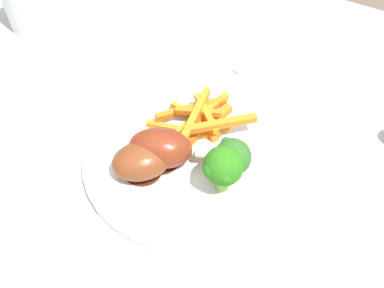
{
  "coord_description": "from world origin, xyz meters",
  "views": [
    {
      "loc": [
        0.18,
        -0.36,
        1.22
      ],
      "look_at": [
        0.0,
        -0.03,
        0.77
      ],
      "focal_mm": 41.91,
      "sensor_mm": 36.0,
      "label": 1
    }
  ],
  "objects_px": {
    "dining_table": "(201,182)",
    "broccoli_floret_front": "(225,166)",
    "chicken_drumstick_near": "(163,149)",
    "carrot_fries_pile": "(201,119)",
    "chicken_drumstick_far": "(145,160)",
    "fork": "(275,47)",
    "dinner_plate": "(192,156)",
    "broccoli_floret_middle": "(232,157)"
  },
  "relations": [
    {
      "from": "broccoli_floret_middle",
      "to": "chicken_drumstick_near",
      "type": "height_order",
      "value": "broccoli_floret_middle"
    },
    {
      "from": "broccoli_floret_middle",
      "to": "fork",
      "type": "height_order",
      "value": "broccoli_floret_middle"
    },
    {
      "from": "dinner_plate",
      "to": "broccoli_floret_middle",
      "type": "xyz_separation_m",
      "value": [
        0.06,
        -0.01,
        0.04
      ]
    },
    {
      "from": "broccoli_floret_front",
      "to": "chicken_drumstick_near",
      "type": "height_order",
      "value": "broccoli_floret_front"
    },
    {
      "from": "broccoli_floret_front",
      "to": "carrot_fries_pile",
      "type": "height_order",
      "value": "broccoli_floret_front"
    },
    {
      "from": "dinner_plate",
      "to": "broccoli_floret_front",
      "type": "height_order",
      "value": "broccoli_floret_front"
    },
    {
      "from": "dinner_plate",
      "to": "carrot_fries_pile",
      "type": "bearing_deg",
      "value": 105.46
    },
    {
      "from": "broccoli_floret_front",
      "to": "chicken_drumstick_near",
      "type": "distance_m",
      "value": 0.09
    },
    {
      "from": "fork",
      "to": "chicken_drumstick_far",
      "type": "bearing_deg",
      "value": -168.95
    },
    {
      "from": "broccoli_floret_front",
      "to": "chicken_drumstick_near",
      "type": "relative_size",
      "value": 0.51
    },
    {
      "from": "dining_table",
      "to": "broccoli_floret_middle",
      "type": "xyz_separation_m",
      "value": [
        0.06,
        -0.04,
        0.15
      ]
    },
    {
      "from": "broccoli_floret_front",
      "to": "chicken_drumstick_far",
      "type": "relative_size",
      "value": 0.59
    },
    {
      "from": "broccoli_floret_front",
      "to": "chicken_drumstick_far",
      "type": "xyz_separation_m",
      "value": [
        -0.1,
        -0.03,
        -0.02
      ]
    },
    {
      "from": "dinner_plate",
      "to": "fork",
      "type": "distance_m",
      "value": 0.28
    },
    {
      "from": "broccoli_floret_middle",
      "to": "chicken_drumstick_far",
      "type": "distance_m",
      "value": 0.11
    },
    {
      "from": "dining_table",
      "to": "chicken_drumstick_far",
      "type": "height_order",
      "value": "chicken_drumstick_far"
    },
    {
      "from": "dining_table",
      "to": "carrot_fries_pile",
      "type": "bearing_deg",
      "value": 124.24
    },
    {
      "from": "dinner_plate",
      "to": "broccoli_floret_front",
      "type": "xyz_separation_m",
      "value": [
        0.06,
        -0.03,
        0.05
      ]
    },
    {
      "from": "carrot_fries_pile",
      "to": "chicken_drumstick_far",
      "type": "height_order",
      "value": "chicken_drumstick_far"
    },
    {
      "from": "chicken_drumstick_near",
      "to": "fork",
      "type": "bearing_deg",
      "value": 83.1
    },
    {
      "from": "fork",
      "to": "broccoli_floret_front",
      "type": "bearing_deg",
      "value": -151.06
    },
    {
      "from": "dining_table",
      "to": "fork",
      "type": "xyz_separation_m",
      "value": [
        0.01,
        0.24,
        0.1
      ]
    },
    {
      "from": "dining_table",
      "to": "dinner_plate",
      "type": "bearing_deg",
      "value": -85.32
    },
    {
      "from": "dinner_plate",
      "to": "broccoli_floret_middle",
      "type": "distance_m",
      "value": 0.08
    },
    {
      "from": "carrot_fries_pile",
      "to": "fork",
      "type": "bearing_deg",
      "value": 84.05
    },
    {
      "from": "broccoli_floret_front",
      "to": "carrot_fries_pile",
      "type": "bearing_deg",
      "value": 133.62
    },
    {
      "from": "broccoli_floret_front",
      "to": "chicken_drumstick_far",
      "type": "height_order",
      "value": "broccoli_floret_front"
    },
    {
      "from": "chicken_drumstick_near",
      "to": "dining_table",
      "type": "bearing_deg",
      "value": 68.47
    },
    {
      "from": "chicken_drumstick_near",
      "to": "broccoli_floret_middle",
      "type": "bearing_deg",
      "value": 12.91
    },
    {
      "from": "fork",
      "to": "dining_table",
      "type": "bearing_deg",
      "value": -163.47
    },
    {
      "from": "chicken_drumstick_far",
      "to": "fork",
      "type": "xyz_separation_m",
      "value": [
        0.05,
        0.33,
        -0.03
      ]
    },
    {
      "from": "broccoli_floret_front",
      "to": "broccoli_floret_middle",
      "type": "xyz_separation_m",
      "value": [
        0.0,
        0.02,
        -0.01
      ]
    },
    {
      "from": "dinner_plate",
      "to": "chicken_drumstick_near",
      "type": "relative_size",
      "value": 2.13
    },
    {
      "from": "dinner_plate",
      "to": "broccoli_floret_middle",
      "type": "bearing_deg",
      "value": -7.19
    },
    {
      "from": "chicken_drumstick_near",
      "to": "chicken_drumstick_far",
      "type": "distance_m",
      "value": 0.03
    },
    {
      "from": "broccoli_floret_front",
      "to": "chicken_drumstick_near",
      "type": "xyz_separation_m",
      "value": [
        -0.09,
        -0.0,
        -0.02
      ]
    },
    {
      "from": "dining_table",
      "to": "broccoli_floret_front",
      "type": "bearing_deg",
      "value": -44.26
    },
    {
      "from": "carrot_fries_pile",
      "to": "chicken_drumstick_near",
      "type": "height_order",
      "value": "chicken_drumstick_near"
    },
    {
      "from": "chicken_drumstick_near",
      "to": "chicken_drumstick_far",
      "type": "bearing_deg",
      "value": -115.25
    },
    {
      "from": "dining_table",
      "to": "broccoli_floret_front",
      "type": "height_order",
      "value": "broccoli_floret_front"
    },
    {
      "from": "fork",
      "to": "carrot_fries_pile",
      "type": "bearing_deg",
      "value": -166.51
    },
    {
      "from": "carrot_fries_pile",
      "to": "chicken_drumstick_near",
      "type": "distance_m",
      "value": 0.08
    }
  ]
}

